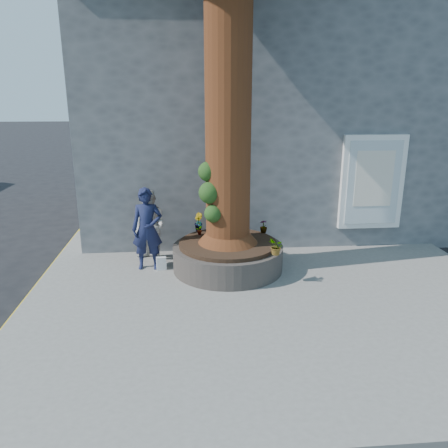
{
  "coord_description": "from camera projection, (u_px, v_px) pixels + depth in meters",
  "views": [
    {
      "loc": [
        -0.01,
        -6.58,
        3.66
      ],
      "look_at": [
        0.68,
        1.53,
        1.25
      ],
      "focal_mm": 35.0,
      "sensor_mm": 36.0,
      "label": 1
    }
  ],
  "objects": [
    {
      "name": "ground",
      "position": [
        192.0,
        322.0,
        7.33
      ],
      "size": [
        120.0,
        120.0,
        0.0
      ],
      "primitive_type": "plane",
      "color": "black",
      "rests_on": "ground"
    },
    {
      "name": "pavement",
      "position": [
        269.0,
        290.0,
        8.39
      ],
      "size": [
        9.0,
        8.0,
        0.12
      ],
      "primitive_type": "cube",
      "color": "slate",
      "rests_on": "ground"
    },
    {
      "name": "yellow_line",
      "position": [
        25.0,
        302.0,
        8.04
      ],
      "size": [
        0.1,
        30.0,
        0.01
      ],
      "primitive_type": "cube",
      "color": "yellow",
      "rests_on": "ground"
    },
    {
      "name": "stone_shop",
      "position": [
        267.0,
        112.0,
        13.51
      ],
      "size": [
        10.3,
        8.3,
        6.3
      ],
      "color": "#55575A",
      "rests_on": "ground"
    },
    {
      "name": "planter",
      "position": [
        228.0,
        256.0,
        9.19
      ],
      "size": [
        2.3,
        2.3,
        0.6
      ],
      "color": "black",
      "rests_on": "pavement"
    },
    {
      "name": "man",
      "position": [
        147.0,
        229.0,
        9.07
      ],
      "size": [
        0.64,
        0.43,
        1.74
      ],
      "primitive_type": "imported",
      "rotation": [
        0.0,
        0.0,
        -0.02
      ],
      "color": "#151B3B",
      "rests_on": "pavement"
    },
    {
      "name": "woman",
      "position": [
        150.0,
        226.0,
        9.48
      ],
      "size": [
        0.99,
        0.96,
        1.6
      ],
      "primitive_type": "imported",
      "rotation": [
        0.0,
        0.0,
        -0.7
      ],
      "color": "beige",
      "rests_on": "pavement"
    },
    {
      "name": "shopping_bag",
      "position": [
        161.0,
        263.0,
        9.19
      ],
      "size": [
        0.22,
        0.15,
        0.28
      ],
      "primitive_type": "cube",
      "rotation": [
        0.0,
        0.0,
        0.17
      ],
      "color": "white",
      "rests_on": "pavement"
    },
    {
      "name": "plant_a",
      "position": [
        199.0,
        228.0,
        9.52
      ],
      "size": [
        0.2,
        0.2,
        0.32
      ],
      "primitive_type": "imported",
      "rotation": [
        0.0,
        0.0,
        0.8
      ],
      "color": "gray",
      "rests_on": "planter"
    },
    {
      "name": "plant_b",
      "position": [
        198.0,
        222.0,
        9.81
      ],
      "size": [
        0.27,
        0.27,
        0.4
      ],
      "primitive_type": "imported",
      "rotation": [
        0.0,
        0.0,
        1.85
      ],
      "color": "gray",
      "rests_on": "planter"
    },
    {
      "name": "plant_c",
      "position": [
        264.0,
        226.0,
        9.67
      ],
      "size": [
        0.2,
        0.2,
        0.3
      ],
      "primitive_type": "imported",
      "rotation": [
        0.0,
        0.0,
        3.4
      ],
      "color": "gray",
      "rests_on": "planter"
    },
    {
      "name": "plant_d",
      "position": [
        276.0,
        247.0,
        8.31
      ],
      "size": [
        0.3,
        0.33,
        0.33
      ],
      "primitive_type": "imported",
      "rotation": [
        0.0,
        0.0,
        4.83
      ],
      "color": "gray",
      "rests_on": "planter"
    }
  ]
}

